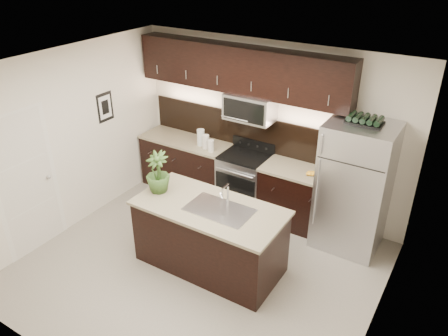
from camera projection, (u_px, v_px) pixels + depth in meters
name	position (u px, v px, depth m)	size (l,w,h in m)	color
ground	(199.00, 268.00, 5.94)	(4.50, 4.50, 0.00)	gray
room_walls	(186.00, 155.00, 5.17)	(4.52, 4.02, 2.71)	silver
counter_run	(234.00, 178.00, 7.20)	(3.51, 0.65, 0.94)	black
upper_fixtures	(241.00, 77.00, 6.52)	(3.49, 0.40, 1.66)	black
island	(210.00, 236.00, 5.79)	(1.96, 0.96, 0.94)	black
sink_faucet	(220.00, 208.00, 5.50)	(0.84, 0.50, 0.28)	silver
refrigerator	(354.00, 187.00, 6.02)	(0.90, 0.81, 1.87)	#B2B2B7
wine_rack	(365.00, 120.00, 5.56)	(0.46, 0.29, 0.11)	black
plant	(158.00, 172.00, 5.79)	(0.32, 0.32, 0.57)	#304E1F
canisters	(205.00, 141.00, 7.09)	(0.39, 0.23, 0.27)	silver
french_press	(331.00, 172.00, 6.14)	(0.11, 0.11, 0.31)	silver
bananas	(309.00, 173.00, 6.30)	(0.19, 0.15, 0.06)	gold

